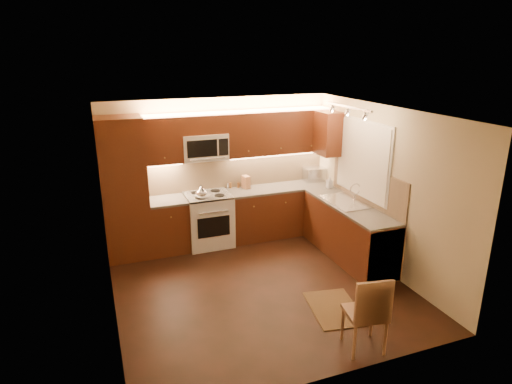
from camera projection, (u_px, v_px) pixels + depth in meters
name	position (u px, v px, depth m)	size (l,w,h in m)	color
floor	(260.00, 286.00, 6.40)	(4.00, 4.00, 0.01)	black
ceiling	(260.00, 112.00, 5.63)	(4.00, 4.00, 0.01)	beige
wall_back	(219.00, 169.00, 7.80)	(4.00, 0.01, 2.50)	#BDAF8A
wall_front	(336.00, 270.00, 4.24)	(4.00, 0.01, 2.50)	#BDAF8A
wall_left	(106.00, 224.00, 5.34)	(0.01, 4.00, 2.50)	#BDAF8A
wall_right	(383.00, 189.00, 6.69)	(0.01, 4.00, 2.50)	#BDAF8A
pantry	(124.00, 190.00, 7.00)	(0.70, 0.60, 2.30)	#491D0F
base_cab_back_left	(169.00, 226.00, 7.45)	(0.62, 0.60, 0.86)	#491D0F
counter_back_left	(167.00, 201.00, 7.31)	(0.62, 0.60, 0.04)	#353330
base_cab_back_right	(279.00, 211.00, 8.13)	(1.92, 0.60, 0.86)	#491D0F
counter_back_right	(279.00, 188.00, 7.99)	(1.92, 0.60, 0.04)	#353330
base_cab_right	(348.00, 232.00, 7.20)	(0.60, 2.00, 0.86)	#491D0F
counter_right	(350.00, 206.00, 7.06)	(0.60, 2.00, 0.04)	#353330
dishwasher	(374.00, 249.00, 6.58)	(0.58, 0.60, 0.84)	silver
backsplash_back	(238.00, 170.00, 7.92)	(3.30, 0.02, 0.60)	tan
backsplash_right	(367.00, 185.00, 7.06)	(0.02, 2.00, 0.60)	tan
upper_cab_back_left	(162.00, 140.00, 7.11)	(0.62, 0.35, 0.75)	#491D0F
upper_cab_back_right	(278.00, 132.00, 7.80)	(1.92, 0.35, 0.75)	#491D0F
upper_cab_bridge	(203.00, 124.00, 7.28)	(0.76, 0.35, 0.31)	#491D0F
upper_cab_right_corner	(329.00, 133.00, 7.69)	(0.35, 0.50, 0.75)	#491D0F
stove	(209.00, 220.00, 7.65)	(0.76, 0.65, 0.92)	silver
microwave	(204.00, 147.00, 7.38)	(0.76, 0.38, 0.44)	silver
window_frame	(363.00, 159.00, 7.07)	(0.03, 1.44, 1.24)	silver
window_blinds	(362.00, 159.00, 7.06)	(0.02, 1.36, 1.16)	silver
sink	(345.00, 198.00, 7.16)	(0.52, 0.86, 0.15)	silver
faucet	(355.00, 192.00, 7.20)	(0.20, 0.04, 0.30)	silver
track_light_bar	(348.00, 107.00, 6.52)	(0.04, 1.20, 0.03)	silver
kettle	(201.00, 192.00, 7.26)	(0.20, 0.20, 0.23)	silver
toaster_oven	(315.00, 174.00, 8.34)	(0.42, 0.32, 0.25)	silver
knife_block	(246.00, 182.00, 7.88)	(0.10, 0.16, 0.23)	#946342
spice_jar_a	(244.00, 184.00, 7.99)	(0.04, 0.04, 0.10)	silver
spice_jar_b	(238.00, 185.00, 7.93)	(0.04, 0.04, 0.10)	brown
spice_jar_c	(228.00, 186.00, 7.87)	(0.04, 0.04, 0.10)	silver
spice_jar_d	(230.00, 185.00, 7.90)	(0.04, 0.04, 0.10)	brown
soap_bottle	(330.00, 182.00, 7.91)	(0.09, 0.09, 0.21)	silver
rug	(334.00, 308.00, 5.84)	(0.61, 0.91, 0.01)	black
dining_chair	(365.00, 311.00, 4.95)	(0.42, 0.42, 0.95)	#946342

